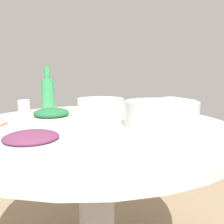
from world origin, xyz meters
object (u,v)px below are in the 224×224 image
dish_greens (52,115)px  green_bottle (48,94)px  round_dining_table (96,164)px  tea_cup_near (24,107)px  rice_bowl (161,113)px  tea_cup_far (176,108)px  dish_eggplant (31,140)px  soup_bowl (101,105)px

dish_greens → green_bottle: size_ratio=0.97×
round_dining_table → tea_cup_near: size_ratio=16.21×
rice_bowl → tea_cup_near: 0.74m
green_bottle → tea_cup_near: bearing=-137.7°
tea_cup_far → rice_bowl: bearing=-91.0°
round_dining_table → rice_bowl: (0.25, 0.09, 0.23)m
dish_eggplant → green_bottle: green_bottle is taller
rice_bowl → soup_bowl: rice_bowl is taller
soup_bowl → tea_cup_far: soup_bowl is taller
soup_bowl → tea_cup_near: 0.41m
round_dining_table → green_bottle: 0.50m
soup_bowl → round_dining_table: bearing=-64.4°
green_bottle → tea_cup_far: size_ratio=3.48×
tea_cup_near → tea_cup_far: same height
round_dining_table → tea_cup_near: 0.53m
tea_cup_near → dish_eggplant: bearing=-41.7°
soup_bowl → rice_bowl: bearing=-26.8°
tea_cup_near → tea_cup_far: (0.74, 0.31, 0.00)m
round_dining_table → green_bottle: (-0.39, 0.15, 0.28)m
dish_eggplant → soup_bowl: bearing=101.0°
dish_greens → round_dining_table: bearing=4.1°
soup_bowl → dish_eggplant: soup_bowl is taller
round_dining_table → green_bottle: size_ratio=4.61×
dish_eggplant → tea_cup_near: (-0.47, 0.42, 0.02)m
tea_cup_far → soup_bowl: bearing=-168.7°
rice_bowl → soup_bowl: bearing=153.2°
dish_greens → soup_bowl: bearing=74.3°
rice_bowl → tea_cup_far: size_ratio=4.26×
green_bottle → dish_greens: bearing=-45.5°
round_dining_table → tea_cup_far: bearing=55.3°
rice_bowl → dish_greens: 0.49m
dish_eggplant → tea_cup_far: bearing=69.4°
dish_eggplant → tea_cup_far: (0.27, 0.72, 0.02)m
dish_eggplant → tea_cup_far: size_ratio=2.90×
round_dining_table → dish_greens: (-0.23, -0.02, 0.20)m
rice_bowl → tea_cup_far: bearing=89.0°
dish_eggplant → tea_cup_near: tea_cup_near is taller
soup_bowl → tea_cup_far: 0.40m
soup_bowl → green_bottle: size_ratio=1.04×
tea_cup_near → soup_bowl: bearing=33.5°
round_dining_table → dish_eggplant: size_ratio=5.52×
soup_bowl → tea_cup_near: size_ratio=3.65×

